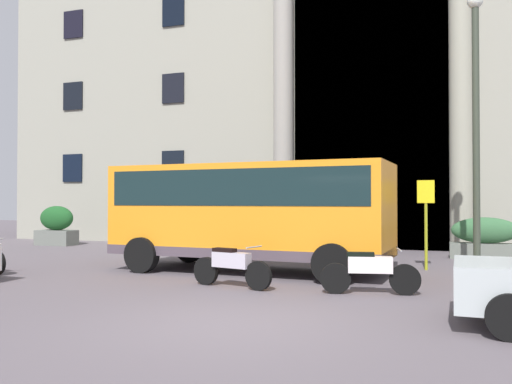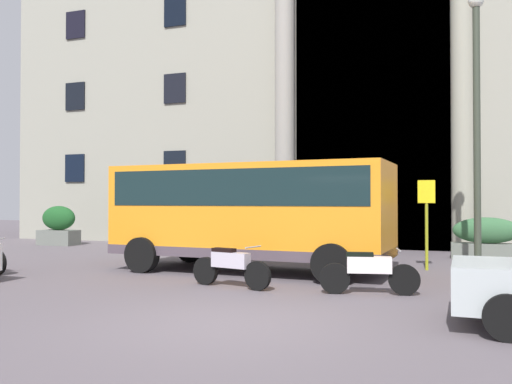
# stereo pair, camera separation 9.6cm
# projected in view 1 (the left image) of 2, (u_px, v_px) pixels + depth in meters

# --- Properties ---
(ground_plane) EXTENTS (80.00, 64.00, 0.12)m
(ground_plane) POSITION_uv_depth(u_px,v_px,m) (227.00, 327.00, 7.83)
(ground_plane) COLOR #5D545A
(office_building_facade) EXTENTS (32.54, 9.65, 15.21)m
(office_building_facade) POSITION_uv_depth(u_px,v_px,m) (369.00, 77.00, 24.48)
(office_building_facade) COLOR gray
(office_building_facade) RESTS_ON ground_plane
(orange_minibus) EXTENTS (7.21, 3.11, 2.74)m
(orange_minibus) POSITION_uv_depth(u_px,v_px,m) (251.00, 208.00, 13.58)
(orange_minibus) COLOR orange
(orange_minibus) RESTS_ON ground_plane
(bus_stop_sign) EXTENTS (0.44, 0.08, 2.37)m
(bus_stop_sign) POSITION_uv_depth(u_px,v_px,m) (426.00, 214.00, 13.90)
(bus_stop_sign) COLOR #969D1F
(bus_stop_sign) RESTS_ON ground_plane
(hedge_planter_west) EXTENTS (1.62, 0.81, 1.62)m
(hedge_planter_west) POSITION_uv_depth(u_px,v_px,m) (57.00, 226.00, 21.63)
(hedge_planter_west) COLOR slate
(hedge_planter_west) RESTS_ON ground_plane
(hedge_planter_far_east) EXTENTS (2.10, 0.71, 1.31)m
(hedge_planter_far_east) POSITION_uv_depth(u_px,v_px,m) (485.00, 239.00, 16.54)
(hedge_planter_far_east) COLOR slate
(hedge_planter_far_east) RESTS_ON ground_plane
(hedge_planter_far_west) EXTENTS (1.56, 0.95, 1.39)m
(hedge_planter_far_west) POSITION_uv_depth(u_px,v_px,m) (326.00, 235.00, 17.93)
(hedge_planter_far_west) COLOR gray
(hedge_planter_far_west) RESTS_ON ground_plane
(motorcycle_near_kerb) EXTENTS (1.93, 0.71, 0.89)m
(motorcycle_near_kerb) POSITION_uv_depth(u_px,v_px,m) (230.00, 266.00, 11.10)
(motorcycle_near_kerb) COLOR black
(motorcycle_near_kerb) RESTS_ON ground_plane
(scooter_by_planter) EXTENTS (1.91, 0.63, 0.89)m
(scooter_by_planter) POSITION_uv_depth(u_px,v_px,m) (368.00, 271.00, 10.27)
(scooter_by_planter) COLOR black
(scooter_by_planter) RESTS_ON ground_plane
(lamppost_plaza_centre) EXTENTS (0.40, 0.40, 7.26)m
(lamppost_plaza_centre) POSITION_uv_depth(u_px,v_px,m) (476.00, 108.00, 13.74)
(lamppost_plaza_centre) COLOR #353D30
(lamppost_plaza_centre) RESTS_ON ground_plane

